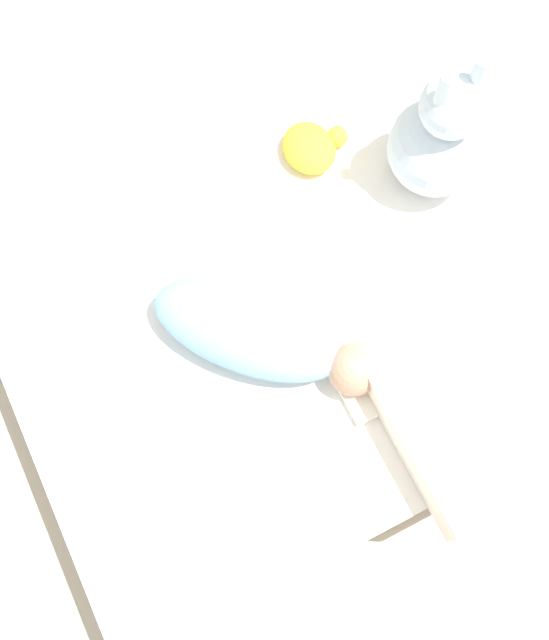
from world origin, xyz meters
The scene contains 7 objects.
ground_plane centered at (0.00, 0.00, 0.00)m, with size 12.00×12.00×0.00m, color #B2A893.
bed_mattress centered at (0.00, 0.00, 0.12)m, with size 1.25×0.94×0.23m.
burp_cloth centered at (0.09, -0.19, 0.24)m, with size 0.19×0.15×0.02m.
swaddled_baby centered at (-0.10, -0.01, 0.29)m, with size 0.42×0.44×0.12m.
pillow centered at (0.23, -0.34, 0.28)m, with size 0.38×0.40×0.10m.
bunny_plush centered at (0.42, 0.18, 0.38)m, with size 0.22×0.22×0.38m.
turtle_plush centered at (0.20, 0.34, 0.26)m, with size 0.16×0.14×0.06m.
Camera 1 is at (-0.28, -0.43, 1.75)m, focal length 42.00 mm.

